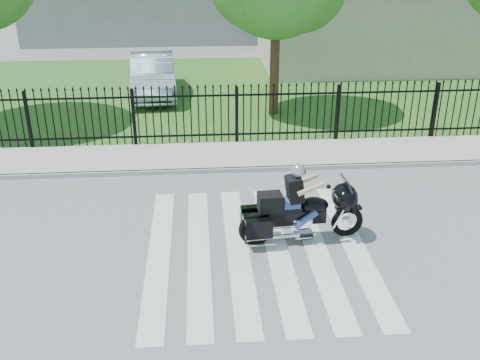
{
  "coord_description": "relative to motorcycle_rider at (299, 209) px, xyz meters",
  "views": [
    {
      "loc": [
        -1.11,
        -9.75,
        6.08
      ],
      "look_at": [
        -0.26,
        1.29,
        1.0
      ],
      "focal_mm": 42.0,
      "sensor_mm": 36.0,
      "label": 1
    }
  ],
  "objects": [
    {
      "name": "ground",
      "position": [
        -0.89,
        -0.38,
        -0.72
      ],
      "size": [
        120.0,
        120.0,
        0.0
      ],
      "primitive_type": "plane",
      "color": "slate",
      "rests_on": "ground"
    },
    {
      "name": "iron_fence",
      "position": [
        -0.89,
        5.62,
        0.18
      ],
      "size": [
        26.0,
        0.04,
        1.8
      ],
      "color": "black",
      "rests_on": "ground"
    },
    {
      "name": "grass_strip",
      "position": [
        -0.89,
        11.62,
        -0.71
      ],
      "size": [
        40.0,
        12.0,
        0.02
      ],
      "primitive_type": "cube",
      "color": "#26561D",
      "rests_on": "ground"
    },
    {
      "name": "crosswalk",
      "position": [
        -0.89,
        -0.38,
        -0.72
      ],
      "size": [
        5.0,
        5.5,
        0.01
      ],
      "primitive_type": null,
      "color": "silver",
      "rests_on": "ground"
    },
    {
      "name": "parked_car",
      "position": [
        -3.72,
        11.23,
        0.06
      ],
      "size": [
        1.99,
        4.77,
        1.53
      ],
      "primitive_type": "imported",
      "rotation": [
        0.0,
        0.0,
        0.08
      ],
      "color": "#93A4B9",
      "rests_on": "grass_strip"
    },
    {
      "name": "sidewalk",
      "position": [
        -0.89,
        4.62,
        -0.66
      ],
      "size": [
        40.0,
        2.0,
        0.12
      ],
      "primitive_type": "cube",
      "color": "#ADAAA3",
      "rests_on": "ground"
    },
    {
      "name": "building_low",
      "position": [
        6.11,
        15.62,
        1.03
      ],
      "size": [
        10.0,
        6.0,
        3.5
      ],
      "primitive_type": "cube",
      "color": "beige",
      "rests_on": "ground"
    },
    {
      "name": "motorcycle_rider",
      "position": [
        0.0,
        0.0,
        0.0
      ],
      "size": [
        2.68,
        0.95,
        1.77
      ],
      "rotation": [
        0.0,
        0.0,
        0.08
      ],
      "color": "black",
      "rests_on": "ground"
    },
    {
      "name": "curb",
      "position": [
        -0.89,
        3.62,
        -0.66
      ],
      "size": [
        40.0,
        0.12,
        0.12
      ],
      "primitive_type": "cube",
      "color": "#ADAAA3",
      "rests_on": "ground"
    }
  ]
}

